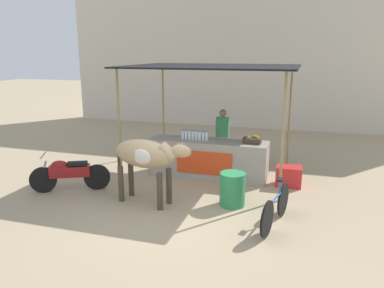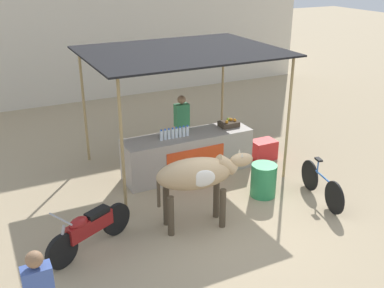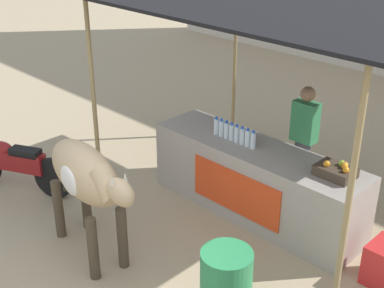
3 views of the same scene
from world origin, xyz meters
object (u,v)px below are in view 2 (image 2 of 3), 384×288
at_px(vendor_behind_counter, 182,127).
at_px(bicycle_leaning, 321,185).
at_px(cooler_box, 263,150).
at_px(motorcycle_parked, 89,228).
at_px(water_barrel, 263,180).
at_px(stall_counter, 188,154).
at_px(cow, 198,176).
at_px(fruit_crate, 229,124).

height_order(vendor_behind_counter, bicycle_leaning, vendor_behind_counter).
xyz_separation_m(vendor_behind_counter, cooler_box, (1.83, -0.85, -0.61)).
bearing_deg(motorcycle_parked, vendor_behind_counter, 41.93).
bearing_deg(water_barrel, bicycle_leaning, -36.46).
bearing_deg(stall_counter, cooler_box, -2.74).
xyz_separation_m(stall_counter, vendor_behind_counter, (0.20, 0.75, 0.37)).
bearing_deg(cooler_box, vendor_behind_counter, 155.10).
xyz_separation_m(cooler_box, motorcycle_parked, (-4.83, -1.84, 0.19)).
relative_size(cow, bicycle_leaning, 1.13).
relative_size(fruit_crate, vendor_behind_counter, 0.27).
bearing_deg(cow, bicycle_leaning, -6.14).
relative_size(stall_counter, fruit_crate, 6.82).
distance_m(cow, bicycle_leaning, 2.80).
distance_m(fruit_crate, water_barrel, 1.84).
bearing_deg(cooler_box, bicycle_leaning, -93.30).
height_order(stall_counter, cooler_box, stall_counter).
distance_m(fruit_crate, vendor_behind_counter, 1.16).
relative_size(cooler_box, water_barrel, 0.85).
distance_m(fruit_crate, cow, 2.85).
relative_size(stall_counter, cow, 1.62).
height_order(stall_counter, motorcycle_parked, stall_counter).
bearing_deg(cooler_box, motorcycle_parked, -159.12).
height_order(vendor_behind_counter, motorcycle_parked, vendor_behind_counter).
bearing_deg(motorcycle_parked, bicycle_leaning, -5.03).
xyz_separation_m(vendor_behind_counter, cow, (-1.00, -2.82, 0.18)).
distance_m(cooler_box, cow, 3.53).
relative_size(water_barrel, cow, 0.38).
xyz_separation_m(water_barrel, bicycle_leaning, (0.95, -0.70, -0.00)).
relative_size(stall_counter, vendor_behind_counter, 1.82).
xyz_separation_m(cow, motorcycle_parked, (-2.00, 0.12, -0.61)).
xyz_separation_m(cooler_box, bicycle_leaning, (-0.13, -2.26, 0.11)).
distance_m(vendor_behind_counter, water_barrel, 2.57).
xyz_separation_m(water_barrel, motorcycle_parked, (-3.75, -0.29, 0.07)).
bearing_deg(stall_counter, bicycle_leaning, -51.06).
bearing_deg(cow, motorcycle_parked, 176.48).
distance_m(stall_counter, cooler_box, 2.05).
xyz_separation_m(fruit_crate, water_barrel, (-0.15, -1.71, -0.68)).
height_order(fruit_crate, vendor_behind_counter, vendor_behind_counter).
height_order(fruit_crate, water_barrel, fruit_crate).
relative_size(motorcycle_parked, bicycle_leaning, 1.01).
relative_size(stall_counter, bicycle_leaning, 1.84).
bearing_deg(vendor_behind_counter, motorcycle_parked, -138.07).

